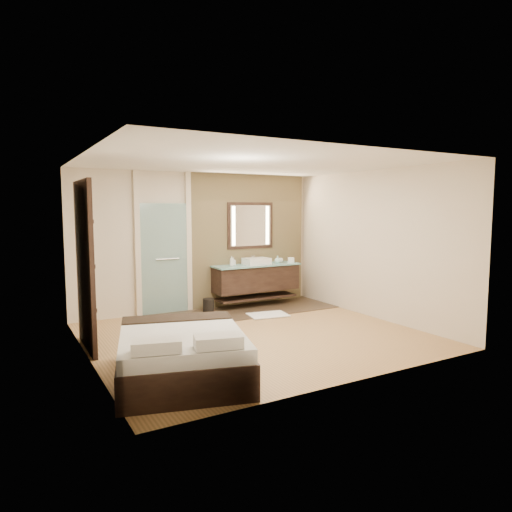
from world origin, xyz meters
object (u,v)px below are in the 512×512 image
mirror_unit (250,226)px  waste_bin (208,305)px  bed (182,354)px  vanity (256,278)px

mirror_unit → waste_bin: mirror_unit is taller
waste_bin → bed: bearing=-118.8°
mirror_unit → waste_bin: 1.90m
vanity → mirror_unit: bearing=90.0°
vanity → bed: 4.14m
vanity → bed: (-2.75, -3.07, -0.29)m
mirror_unit → vanity: bearing=-90.0°
mirror_unit → bed: mirror_unit is taller
vanity → bed: size_ratio=0.87×
vanity → waste_bin: bearing=-176.5°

